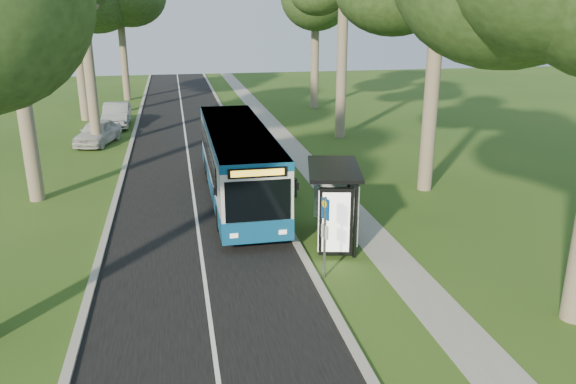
# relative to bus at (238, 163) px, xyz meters

# --- Properties ---
(ground) EXTENTS (120.00, 120.00, 0.00)m
(ground) POSITION_rel_bus_xyz_m (1.46, -6.38, -1.70)
(ground) COLOR #294C17
(ground) RESTS_ON ground
(road) EXTENTS (7.00, 100.00, 0.02)m
(road) POSITION_rel_bus_xyz_m (-2.04, 3.62, -1.69)
(road) COLOR black
(road) RESTS_ON ground
(kerb_east) EXTENTS (0.25, 100.00, 0.12)m
(kerb_east) POSITION_rel_bus_xyz_m (1.46, 3.62, -1.64)
(kerb_east) COLOR #9E9B93
(kerb_east) RESTS_ON ground
(kerb_west) EXTENTS (0.25, 100.00, 0.12)m
(kerb_west) POSITION_rel_bus_xyz_m (-5.54, 3.62, -1.64)
(kerb_west) COLOR #9E9B93
(kerb_west) RESTS_ON ground
(centre_line) EXTENTS (0.12, 100.00, 0.00)m
(centre_line) POSITION_rel_bus_xyz_m (-2.04, 3.62, -1.68)
(centre_line) COLOR white
(centre_line) RESTS_ON road
(footpath) EXTENTS (1.50, 100.00, 0.02)m
(footpath) POSITION_rel_bus_xyz_m (4.46, 3.62, -1.69)
(footpath) COLOR gray
(footpath) RESTS_ON ground
(bus) EXTENTS (2.62, 12.40, 3.28)m
(bus) POSITION_rel_bus_xyz_m (0.00, 0.00, 0.00)
(bus) COLOR white
(bus) RESTS_ON ground
(bus_stop_sign) EXTENTS (0.17, 0.38, 2.76)m
(bus_stop_sign) POSITION_rel_bus_xyz_m (1.75, -8.54, 0.00)
(bus_stop_sign) COLOR gray
(bus_stop_sign) RESTS_ON ground
(bus_shelter) EXTENTS (2.49, 3.67, 2.89)m
(bus_shelter) POSITION_rel_bus_xyz_m (2.98, -6.17, 0.35)
(bus_shelter) COLOR black
(bus_shelter) RESTS_ON ground
(litter_bin) EXTENTS (0.48, 0.48, 0.85)m
(litter_bin) POSITION_rel_bus_xyz_m (2.45, -0.20, -1.27)
(litter_bin) COLOR black
(litter_bin) RESTS_ON ground
(car_white) EXTENTS (2.99, 4.89, 1.55)m
(car_white) POSITION_rel_bus_xyz_m (-7.61, 12.79, -0.92)
(car_white) COLOR silver
(car_white) RESTS_ON ground
(car_silver) EXTENTS (1.82, 5.17, 1.70)m
(car_silver) POSITION_rel_bus_xyz_m (-6.90, 18.54, -0.85)
(car_silver) COLOR #9C9FA4
(car_silver) RESTS_ON ground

